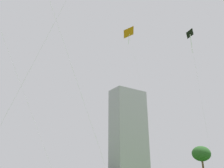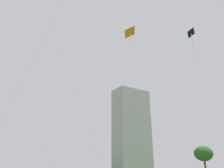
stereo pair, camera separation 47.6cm
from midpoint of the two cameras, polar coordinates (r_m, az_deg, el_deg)
name	(u,v)px [view 2 (the right image)]	position (r m, az deg, el deg)	size (l,w,h in m)	color
kite_flying_1	(130,33)	(53.86, 4.87, 12.94)	(3.97, 8.08, 33.02)	silver
kite_flying_2	(191,36)	(47.40, 20.01, 11.56)	(3.89, 3.22, 27.93)	silver
park_tree_1	(203,154)	(51.99, 22.72, -16.21)	(3.82, 3.82, 6.76)	brown
distant_highrise_0	(132,129)	(161.63, 5.16, -11.56)	(25.20, 14.20, 57.48)	#939399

